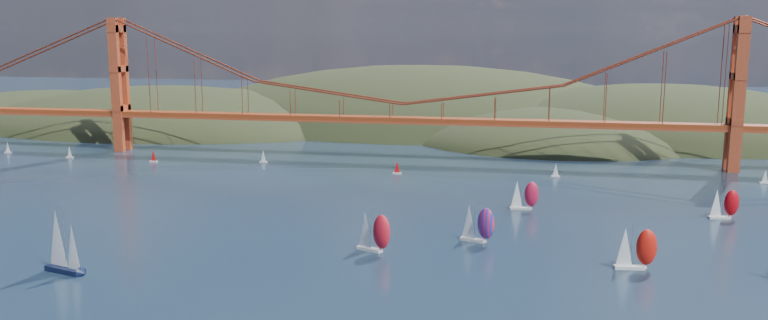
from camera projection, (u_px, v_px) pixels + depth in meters
The scene contains 15 objects.
headlands at pixel (522, 154), 381.86m from camera, with size 725.00×225.00×96.00m.
bridge at pixel (400, 77), 287.93m from camera, with size 552.00×12.00×55.00m.
sloop_navy at pixel (62, 242), 156.92m from camera, with size 9.98×6.85×14.80m.
racer_0 at pixel (373, 231), 171.87m from camera, with size 9.16×6.38×10.27m.
racer_1 at pixel (635, 248), 159.13m from camera, with size 8.86×3.91×10.05m.
racer_3 at pixel (724, 203), 201.56m from camera, with size 8.02×4.07×9.01m.
racer_5 at pixel (524, 195), 211.86m from camera, with size 8.08×3.53×9.17m.
racer_rwb at pixel (477, 223), 179.75m from camera, with size 8.80×5.58×9.84m.
distant_boat_0 at pixel (8, 147), 308.18m from camera, with size 3.00×2.00×4.70m.
distant_boat_1 at pixel (69, 152), 296.46m from camera, with size 3.00×2.00×4.70m.
distant_boat_2 at pixel (153, 156), 287.57m from camera, with size 3.00×2.00×4.70m.
distant_boat_3 at pixel (263, 156), 286.58m from camera, with size 3.00×2.00×4.70m.
distant_boat_4 at pixel (765, 177), 247.49m from camera, with size 3.00×2.00×4.70m.
distant_boat_8 at pixel (556, 170), 258.30m from camera, with size 3.00×2.00×4.70m.
distant_boat_9 at pixel (397, 167), 263.82m from camera, with size 3.00×2.00×4.70m.
Camera 1 is at (47.82, -104.88, 50.85)m, focal length 35.00 mm.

